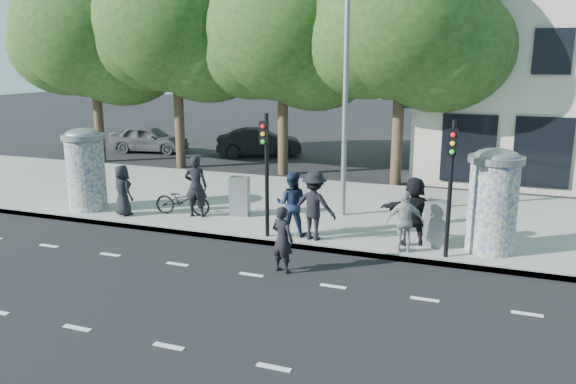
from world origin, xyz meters
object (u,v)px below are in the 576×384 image
at_px(car_mid, 259,142).
at_px(cabinet_left, 240,196).
at_px(ped_c, 292,204).
at_px(man_road, 282,239).
at_px(traffic_pole_near, 266,163).
at_px(ped_b, 196,186).
at_px(street_lamp, 346,64).
at_px(ped_d, 314,206).
at_px(ped_f, 414,211).
at_px(cabinet_right, 437,224).
at_px(car_left, 149,139).
at_px(ped_a, 123,190).
at_px(ad_column_left, 86,167).
at_px(ped_e, 405,222).
at_px(traffic_pole_far, 451,175).
at_px(bicycle, 183,200).
at_px(ad_column_right, 493,198).

bearing_deg(car_mid, cabinet_left, 177.91).
xyz_separation_m(ped_c, man_road, (0.61, -2.33, -0.24)).
xyz_separation_m(traffic_pole_near, ped_b, (-2.83, 1.14, -1.12)).
height_order(street_lamp, ped_d, street_lamp).
distance_m(ped_c, ped_f, 3.30).
bearing_deg(car_mid, man_road, -177.25).
relative_size(cabinet_right, car_left, 0.29).
height_order(ped_b, car_mid, ped_b).
bearing_deg(car_left, ped_a, -158.70).
distance_m(ad_column_left, street_lamp, 8.90).
bearing_deg(ped_d, ped_e, 179.18).
bearing_deg(man_road, ped_e, -124.94).
height_order(traffic_pole_near, ped_b, traffic_pole_near).
bearing_deg(car_mid, traffic_pole_far, -163.12).
height_order(ped_e, cabinet_left, ped_e).
bearing_deg(car_left, cabinet_right, -133.57).
xyz_separation_m(ped_d, car_mid, (-7.04, 12.67, -0.38)).
height_order(traffic_pole_near, ped_d, traffic_pole_near).
relative_size(traffic_pole_near, ped_e, 2.13).
bearing_deg(ped_f, car_left, -55.34).
xyz_separation_m(bicycle, cabinet_left, (1.70, 0.58, 0.14)).
height_order(ad_column_left, car_left, ad_column_left).
bearing_deg(ad_column_right, bicycle, 178.49).
xyz_separation_m(street_lamp, car_mid, (-7.15, 10.09, -4.08)).
relative_size(ad_column_right, cabinet_right, 2.17).
relative_size(ped_a, car_left, 0.38).
height_order(ad_column_left, ped_f, ad_column_left).
relative_size(ped_a, ped_c, 0.89).
relative_size(street_lamp, ped_c, 4.44).
bearing_deg(car_mid, ped_b, 171.60).
distance_m(ad_column_left, ped_c, 7.22).
distance_m(ped_b, ped_c, 3.51).
distance_m(ped_b, ped_f, 6.72).
height_order(ped_a, ped_d, ped_d).
bearing_deg(car_left, man_road, -146.05).
bearing_deg(ped_d, bicycle, -6.86).
bearing_deg(ped_f, ped_b, -23.17).
bearing_deg(ped_f, ped_e, 59.99).
bearing_deg(ped_b, ped_e, 156.74).
xyz_separation_m(traffic_pole_far, man_road, (-3.59, -1.94, -1.42)).
bearing_deg(traffic_pole_far, car_mid, 129.22).
xyz_separation_m(street_lamp, ped_f, (2.48, -2.10, -3.73)).
bearing_deg(traffic_pole_far, ped_e, 176.87).
distance_m(traffic_pole_far, man_road, 4.32).
distance_m(traffic_pole_near, cabinet_left, 2.79).
relative_size(street_lamp, cabinet_right, 6.56).
bearing_deg(ped_c, ped_b, -20.76).
distance_m(ped_c, car_mid, 14.07).
height_order(ped_b, ped_e, ped_b).
bearing_deg(traffic_pole_near, ad_column_left, 173.89).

